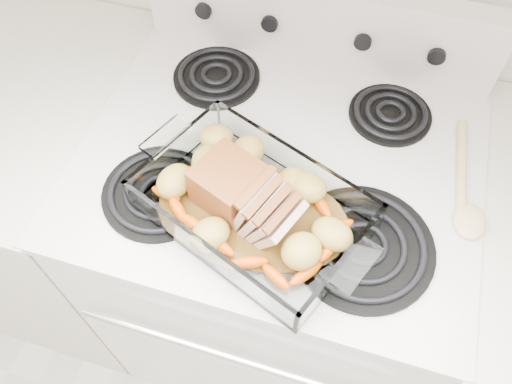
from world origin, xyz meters
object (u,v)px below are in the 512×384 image
(electric_range, at_px, (274,256))
(baking_dish, at_px, (253,210))
(pork_roast, at_px, (237,197))
(counter_left, at_px, (58,199))

(electric_range, distance_m, baking_dish, 0.51)
(baking_dish, xyz_separation_m, pork_roast, (-0.03, -0.00, 0.03))
(counter_left, height_order, baking_dish, baking_dish)
(pork_roast, bearing_deg, baking_dish, 9.37)
(electric_range, height_order, counter_left, electric_range)
(baking_dish, bearing_deg, electric_range, 109.14)
(electric_range, xyz_separation_m, counter_left, (-0.67, -0.00, -0.02))
(pork_roast, bearing_deg, electric_range, 86.72)
(counter_left, xyz_separation_m, baking_dish, (0.66, -0.16, 0.50))
(electric_range, xyz_separation_m, baking_dish, (-0.01, -0.16, 0.48))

